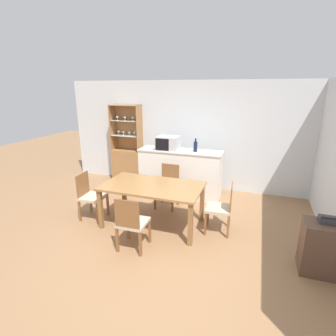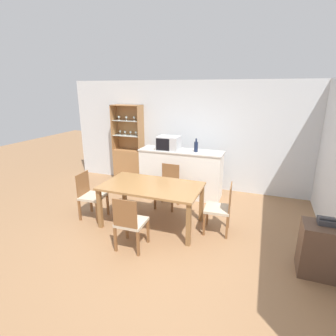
{
  "view_description": "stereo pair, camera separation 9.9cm",
  "coord_description": "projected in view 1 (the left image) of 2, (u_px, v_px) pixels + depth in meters",
  "views": [
    {
      "loc": [
        1.37,
        -3.48,
        2.37
      ],
      "look_at": [
        -0.27,
        1.2,
        0.85
      ],
      "focal_mm": 28.0,
      "sensor_mm": 36.0,
      "label": 1
    },
    {
      "loc": [
        1.46,
        -3.45,
        2.37
      ],
      "look_at": [
        -0.27,
        1.2,
        0.85
      ],
      "focal_mm": 28.0,
      "sensor_mm": 36.0,
      "label": 2
    }
  ],
  "objects": [
    {
      "name": "ground_plane",
      "position": [
        159.0,
        240.0,
        4.27
      ],
      "size": [
        18.0,
        18.0,
        0.0
      ],
      "primitive_type": "plane",
      "color": "#936B47"
    },
    {
      "name": "side_cabinet",
      "position": [
        322.0,
        248.0,
        3.44
      ],
      "size": [
        0.51,
        0.4,
        0.71
      ],
      "color": "brown",
      "rests_on": "ground_plane"
    },
    {
      "name": "dining_chair_side_right_far",
      "position": [
        221.0,
        208.0,
        4.41
      ],
      "size": [
        0.44,
        0.44,
        0.87
      ],
      "rotation": [
        0.0,
        0.0,
        1.64
      ],
      "color": "#C1B299",
      "rests_on": "ground_plane"
    },
    {
      "name": "wall_back",
      "position": [
        198.0,
        136.0,
        6.27
      ],
      "size": [
        6.8,
        0.06,
        2.55
      ],
      "color": "silver",
      "rests_on": "ground_plane"
    },
    {
      "name": "telephone",
      "position": [
        328.0,
        220.0,
        3.37
      ],
      "size": [
        0.21,
        0.17,
        0.1
      ],
      "color": "#38383D",
      "rests_on": "side_cabinet"
    },
    {
      "name": "dining_chair_side_left_near",
      "position": [
        91.0,
        196.0,
        4.88
      ],
      "size": [
        0.44,
        0.44,
        0.87
      ],
      "rotation": [
        0.0,
        0.0,
        -1.51
      ],
      "color": "#C1B299",
      "rests_on": "ground_plane"
    },
    {
      "name": "microwave",
      "position": [
        168.0,
        143.0,
        5.8
      ],
      "size": [
        0.48,
        0.4,
        0.3
      ],
      "color": "#B7BABF",
      "rests_on": "kitchen_counter"
    },
    {
      "name": "kitchen_counter",
      "position": [
        180.0,
        173.0,
        5.94
      ],
      "size": [
        1.86,
        0.54,
        1.05
      ],
      "color": "white",
      "rests_on": "ground_plane"
    },
    {
      "name": "wine_bottle",
      "position": [
        195.0,
        146.0,
        5.63
      ],
      "size": [
        0.08,
        0.08,
        0.29
      ],
      "color": "#141E38",
      "rests_on": "kitchen_counter"
    },
    {
      "name": "dining_chair_head_near",
      "position": [
        132.0,
        223.0,
        3.91
      ],
      "size": [
        0.43,
        0.43,
        0.87
      ],
      "rotation": [
        0.0,
        0.0,
        0.03
      ],
      "color": "#C1B299",
      "rests_on": "ground_plane"
    },
    {
      "name": "display_cabinet",
      "position": [
        128.0,
        159.0,
        6.87
      ],
      "size": [
        0.77,
        0.34,
        1.97
      ],
      "color": "#A37042",
      "rests_on": "ground_plane"
    },
    {
      "name": "dining_chair_head_far",
      "position": [
        168.0,
        186.0,
        5.37
      ],
      "size": [
        0.42,
        0.42,
        0.87
      ],
      "rotation": [
        0.0,
        0.0,
        3.11
      ],
      "color": "#C1B299",
      "rests_on": "ground_plane"
    },
    {
      "name": "dining_table",
      "position": [
        152.0,
        190.0,
        4.58
      ],
      "size": [
        1.73,
        0.98,
        0.75
      ],
      "color": "olive",
      "rests_on": "ground_plane"
    }
  ]
}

